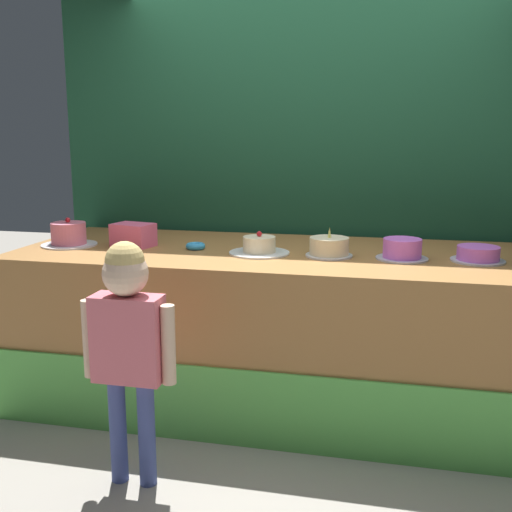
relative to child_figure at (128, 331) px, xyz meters
name	(u,v)px	position (x,y,z in m)	size (l,w,h in m)	color
ground_plane	(277,449)	(0.60, 0.44, -0.74)	(12.00, 12.00, 0.00)	gray
stage_platform	(295,329)	(0.60, 1.03, -0.28)	(3.27, 1.19, 0.94)	#9E6B38
curtain_backdrop	(314,145)	(0.60, 1.72, 0.79)	(3.56, 0.08, 3.07)	#19472D
child_figure	(128,331)	(0.00, 0.00, 0.00)	(0.44, 0.20, 1.15)	#3F4C8C
pink_box	(133,235)	(-0.39, 0.97, 0.26)	(0.24, 0.17, 0.14)	#F0608C
donut	(196,246)	(0.00, 0.96, 0.21)	(0.12, 0.12, 0.04)	#3399D8
cake_far_left	(69,235)	(-0.79, 0.91, 0.26)	(0.34, 0.34, 0.17)	silver
cake_left	(259,247)	(0.40, 0.92, 0.23)	(0.35, 0.35, 0.13)	white
cake_center_left	(329,247)	(0.80, 0.93, 0.24)	(0.26, 0.26, 0.16)	silver
cake_center_right	(402,250)	(1.19, 0.94, 0.25)	(0.28, 0.28, 0.11)	silver
cake_right	(478,254)	(1.59, 0.97, 0.23)	(0.29, 0.29, 0.08)	silver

